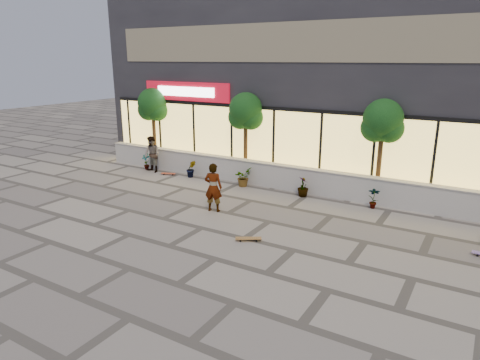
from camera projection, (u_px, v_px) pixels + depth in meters
The scene contains 15 objects.
ground at pixel (215, 259), 11.86m from camera, with size 80.00×80.00×0.00m, color gray.
planter_wall at pixel (311, 181), 17.49m from camera, with size 22.00×0.42×1.04m.
retail_building at pixel (356, 82), 21.00m from camera, with size 24.00×9.17×8.50m.
shrub_a at pixel (146, 162), 21.27m from camera, with size 0.43×0.29×0.81m, color #123914.
shrub_b at pixel (191, 169), 19.88m from camera, with size 0.45×0.36×0.81m, color #123914.
shrub_c at pixel (243, 177), 18.50m from camera, with size 0.73×0.63×0.81m, color #123914.
shrub_d at pixel (303, 187), 17.12m from camera, with size 0.45×0.45×0.81m, color #123914.
shrub_e at pixel (374, 198), 15.74m from camera, with size 0.43×0.29×0.81m, color #123914.
tree_west at pixel (153, 106), 21.84m from camera, with size 1.60×1.50×3.92m.
tree_midwest at pixel (246, 113), 19.12m from camera, with size 1.60×1.50×3.92m.
tree_mideast at pixel (383, 123), 16.16m from camera, with size 1.60×1.50×3.92m.
skater_center at pixel (213, 187), 15.34m from camera, with size 0.65×0.43×1.79m, color silver.
skater_left at pixel (152, 154), 20.67m from camera, with size 0.85×0.67×1.76m, color #8D805B.
skateboard_center at pixel (248, 238), 13.00m from camera, with size 0.79×0.59×0.10m.
skateboard_left at pixel (168, 174), 20.36m from camera, with size 0.71×0.42×0.08m.
Camera 1 is at (6.14, -8.91, 5.36)m, focal length 32.00 mm.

